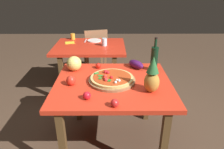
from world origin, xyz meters
The scene contains 20 objects.
ground_plane centered at (0.00, 0.00, 0.00)m, with size 10.00×10.00×0.00m, color #4C3828.
display_table centered at (0.00, 0.00, 0.65)m, with size 1.11×0.96×0.75m.
background_table centered at (-0.34, 1.21, 0.64)m, with size 1.05×0.83×0.75m.
dining_chair centered at (-0.30, 1.85, 0.48)m, with size 0.49×0.49×0.85m.
pizza_board centered at (-0.01, 0.01, 0.76)m, with size 0.45×0.45×0.03m, color #8F6642.
pizza centered at (-0.01, 0.01, 0.79)m, with size 0.41×0.41×0.06m.
wine_bottle centered at (0.44, 0.29, 0.88)m, with size 0.08×0.08×0.36m.
pineapple_left centered at (0.33, -0.18, 0.89)m, with size 0.13×0.13×0.33m.
melon centered at (-0.41, 0.28, 0.83)m, with size 0.16×0.16×0.16m, color #E3CF66.
bell_pepper centered at (-0.39, -0.05, 0.79)m, with size 0.09×0.09×0.10m, color red.
eggplant centered at (0.26, 0.34, 0.79)m, with size 0.20×0.09×0.09m, color #46134F.
tomato_beside_pepper centered at (0.01, -0.42, 0.78)m, with size 0.07×0.07×0.07m, color red.
tomato_by_bottle centered at (-0.22, -0.31, 0.78)m, with size 0.07×0.07×0.07m, color red.
tomato_near_board centered at (-0.16, 0.34, 0.78)m, with size 0.06×0.06×0.06m, color red.
drinking_glass_juice centered at (-0.64, 1.55, 0.79)m, with size 0.07×0.07×0.10m, color #F7A22E.
drinking_glass_water centered at (-0.11, 1.19, 0.80)m, with size 0.07×0.07×0.11m, color silver.
dinner_plate centered at (-0.28, 1.45, 0.75)m, with size 0.22×0.22×0.02m, color white.
fork_utensil centered at (-0.42, 1.45, 0.75)m, with size 0.02×0.18×0.01m, color silver.
knife_utensil centered at (-0.14, 1.45, 0.75)m, with size 0.02×0.18×0.01m, color silver.
napkin_folded centered at (-0.66, 1.34, 0.75)m, with size 0.14×0.12×0.01m, color yellow.
Camera 1 is at (-0.02, -1.76, 1.64)m, focal length 32.99 mm.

